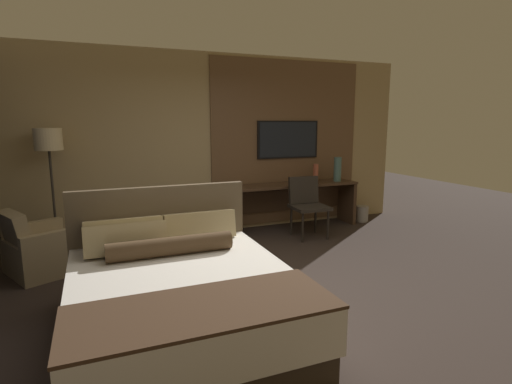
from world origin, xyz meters
The scene contains 12 objects.
ground_plane centered at (0.00, 0.00, 0.00)m, with size 16.00×16.00×0.00m, color #332823.
wall_back_tv_panel centered at (0.22, 2.59, 1.40)m, with size 7.20×0.09×2.80m.
bed centered at (-0.96, -0.37, 0.33)m, with size 1.77×2.10×1.11m.
desk centered at (1.49, 2.31, 0.52)m, with size 2.15×0.53×0.75m.
tv centered at (1.49, 2.52, 1.46)m, with size 1.11×0.04×0.62m.
desk_chair centered at (1.45, 1.76, 0.55)m, with size 0.55×0.55×0.92m.
armchair_by_window centered at (-2.19, 1.59, 0.27)m, with size 0.96×0.97×0.78m.
floor_lamp centered at (-2.07, 2.24, 1.40)m, with size 0.34×0.34×1.68m.
vase_tall centered at (2.29, 2.22, 0.95)m, with size 0.13×0.13×0.41m.
vase_short centered at (1.91, 2.30, 0.90)m, with size 0.09×0.09×0.30m.
book centered at (1.53, 2.26, 0.76)m, with size 0.25×0.20×0.03m.
waste_bin centered at (2.81, 2.17, 0.14)m, with size 0.22×0.22×0.28m.
Camera 1 is at (-1.56, -3.51, 1.76)m, focal length 28.00 mm.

